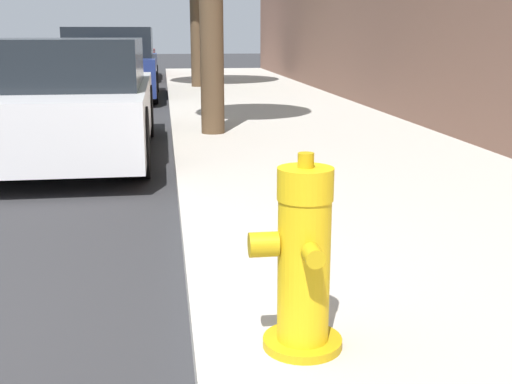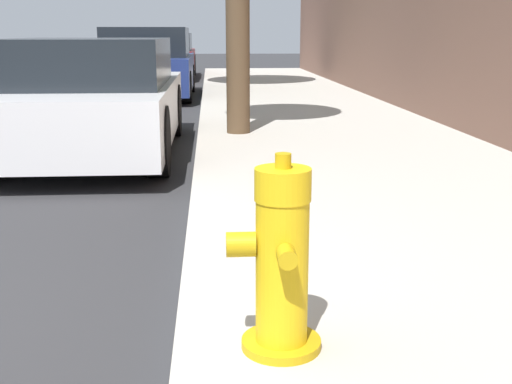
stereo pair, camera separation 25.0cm
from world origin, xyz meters
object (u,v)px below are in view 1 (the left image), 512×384
object	(u,v)px
parked_car_near	(66,100)
parked_car_mid	(112,65)
fire_hydrant	(303,262)
parked_car_far	(124,57)

from	to	relation	value
parked_car_near	parked_car_mid	world-z (taller)	parked_car_mid
fire_hydrant	parked_car_far	distance (m)	17.59
parked_car_far	parked_car_mid	bearing A→B (deg)	-88.91
fire_hydrant	parked_car_mid	size ratio (longest dim) A/B	0.19
parked_car_near	parked_car_far	world-z (taller)	parked_car_far
fire_hydrant	parked_car_far	world-z (taller)	parked_car_far
parked_car_mid	parked_car_far	world-z (taller)	parked_car_mid
parked_car_far	parked_car_near	bearing A→B (deg)	-89.62
parked_car_mid	parked_car_far	size ratio (longest dim) A/B	0.95
parked_car_near	parked_car_far	distance (m)	12.51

